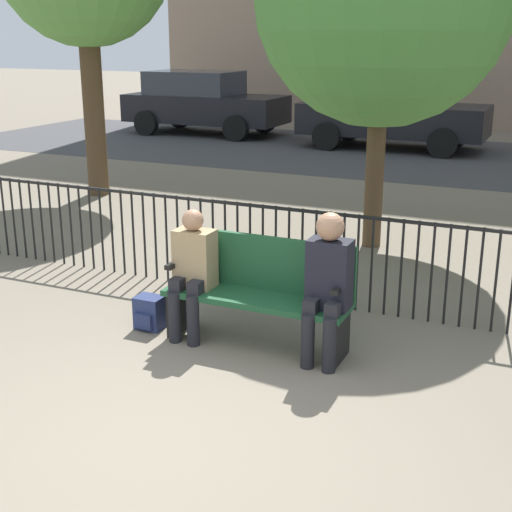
# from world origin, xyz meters

# --- Properties ---
(ground_plane) EXTENTS (80.00, 80.00, 0.00)m
(ground_plane) POSITION_xyz_m (0.00, 0.00, 0.00)
(ground_plane) COLOR #706656
(park_bench) EXTENTS (1.61, 0.45, 0.92)m
(park_bench) POSITION_xyz_m (0.00, 1.73, 0.49)
(park_bench) COLOR #194728
(park_bench) RESTS_ON ground
(seated_person_0) EXTENTS (0.34, 0.39, 1.14)m
(seated_person_0) POSITION_xyz_m (-0.58, 1.60, 0.63)
(seated_person_0) COLOR black
(seated_person_0) RESTS_ON ground
(seated_person_1) EXTENTS (0.34, 0.39, 1.24)m
(seated_person_1) POSITION_xyz_m (0.64, 1.61, 0.70)
(seated_person_1) COLOR black
(seated_person_1) RESTS_ON ground
(backpack) EXTENTS (0.25, 0.23, 0.30)m
(backpack) POSITION_xyz_m (-1.03, 1.59, 0.15)
(backpack) COLOR navy
(backpack) RESTS_ON ground
(fence_railing) EXTENTS (9.01, 0.03, 0.95)m
(fence_railing) POSITION_xyz_m (-0.02, 2.79, 0.56)
(fence_railing) COLOR black
(fence_railing) RESTS_ON ground
(street_surface) EXTENTS (24.00, 6.00, 0.01)m
(street_surface) POSITION_xyz_m (0.00, 12.00, 0.00)
(street_surface) COLOR #3D3D3F
(street_surface) RESTS_ON ground
(parked_car_0) EXTENTS (4.20, 1.94, 1.62)m
(parked_car_0) POSITION_xyz_m (-6.84, 13.34, 0.84)
(parked_car_0) COLOR black
(parked_car_0) RESTS_ON ground
(parked_car_1) EXTENTS (4.20, 1.94, 1.62)m
(parked_car_1) POSITION_xyz_m (-1.73, 12.90, 0.84)
(parked_car_1) COLOR black
(parked_car_1) RESTS_ON ground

